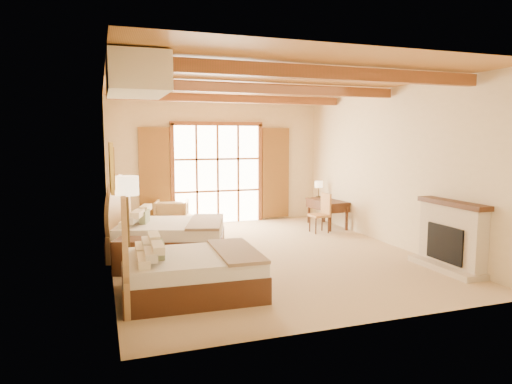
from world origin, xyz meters
name	(u,v)px	position (x,y,z in m)	size (l,w,h in m)	color
floor	(263,254)	(0.00, 0.00, 0.00)	(7.00, 7.00, 0.00)	tan
wall_back	(217,161)	(0.00, 3.50, 1.60)	(5.50, 5.50, 0.00)	beige
wall_left	(108,174)	(-2.75, 0.00, 1.60)	(7.00, 7.00, 0.00)	beige
wall_right	(389,167)	(2.75, 0.00, 1.60)	(7.00, 7.00, 0.00)	beige
ceiling	(263,82)	(0.00, 0.00, 3.20)	(7.00, 7.00, 0.00)	#B47839
ceiling_beams	(263,89)	(0.00, 0.00, 3.08)	(5.39, 4.60, 0.18)	brown
french_doors	(218,175)	(0.00, 3.44, 1.25)	(3.95, 0.08, 2.60)	white
fireplace	(451,240)	(2.60, -2.00, 0.51)	(0.46, 1.40, 1.16)	beige
painting	(112,167)	(-2.70, -0.75, 1.75)	(0.06, 0.95, 0.75)	#E3C255
canopy_valance	(136,76)	(-2.40, -2.00, 2.95)	(0.70, 1.40, 0.45)	#F2E8C4
bed_near	(182,269)	(-1.85, -1.81, 0.38)	(1.94, 1.50, 1.25)	#402214
bed_far	(162,234)	(-1.82, 0.57, 0.40)	(2.43, 2.04, 1.32)	#402214
nightstand	(130,256)	(-2.46, -0.45, 0.28)	(0.47, 0.47, 0.56)	#402214
floor_lamp	(127,192)	(-2.50, -0.96, 1.38)	(0.34, 0.34, 1.63)	#3D301B
armchair	(172,215)	(-1.28, 2.92, 0.36)	(0.76, 0.78, 0.71)	tan
ottoman	(183,225)	(-1.12, 2.27, 0.21)	(0.57, 0.57, 0.42)	tan
desk	(327,212)	(2.42, 2.02, 0.36)	(0.64, 1.28, 0.66)	#402214
desk_chair	(320,220)	(1.93, 1.43, 0.28)	(0.43, 0.43, 0.91)	#AE783E
desk_lamp	(319,185)	(2.48, 2.61, 0.98)	(0.21, 0.21, 0.41)	#3D301B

